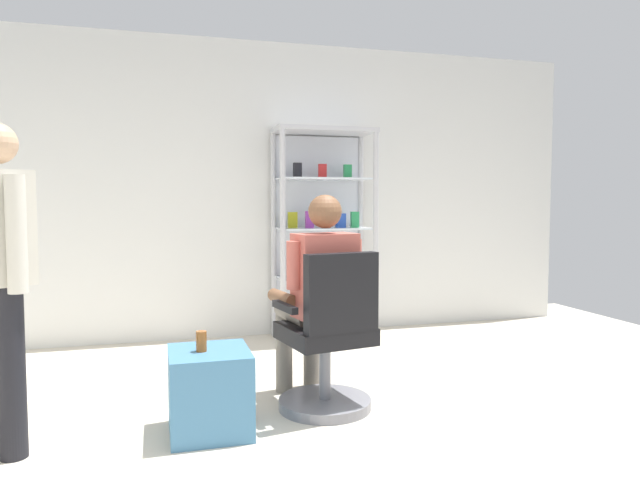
# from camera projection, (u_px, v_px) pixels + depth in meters

# --- Properties ---
(ground_plane) EXTENTS (7.20, 7.20, 0.00)m
(ground_plane) POSITION_uv_depth(u_px,v_px,m) (405.00, 476.00, 2.65)
(ground_plane) COLOR beige
(back_wall) EXTENTS (6.00, 0.10, 2.70)m
(back_wall) POSITION_uv_depth(u_px,v_px,m) (274.00, 190.00, 5.44)
(back_wall) COLOR silver
(back_wall) RESTS_ON ground
(display_cabinet_main) EXTENTS (0.90, 0.45, 1.90)m
(display_cabinet_main) POSITION_uv_depth(u_px,v_px,m) (322.00, 232.00, 5.35)
(display_cabinet_main) COLOR #B7B7BC
(display_cabinet_main) RESTS_ON ground
(office_chair) EXTENTS (0.60, 0.56, 0.96)m
(office_chair) POSITION_uv_depth(u_px,v_px,m) (329.00, 346.00, 3.44)
(office_chair) COLOR slate
(office_chair) RESTS_ON ground
(seated_shopkeeper) EXTENTS (0.54, 0.61, 1.29)m
(seated_shopkeeper) POSITION_uv_depth(u_px,v_px,m) (317.00, 289.00, 3.57)
(seated_shopkeeper) COLOR slate
(seated_shopkeeper) RESTS_ON ground
(storage_crate) EXTENTS (0.43, 0.45, 0.45)m
(storage_crate) POSITION_uv_depth(u_px,v_px,m) (210.00, 391.00, 3.14)
(storage_crate) COLOR teal
(storage_crate) RESTS_ON ground
(tea_glass) EXTENTS (0.06, 0.06, 0.11)m
(tea_glass) POSITION_uv_depth(u_px,v_px,m) (201.00, 341.00, 3.10)
(tea_glass) COLOR brown
(tea_glass) RESTS_ON storage_crate
(standing_customer) EXTENTS (0.38, 0.46, 1.63)m
(standing_customer) POSITION_uv_depth(u_px,v_px,m) (0.00, 266.00, 2.84)
(standing_customer) COLOR black
(standing_customer) RESTS_ON ground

